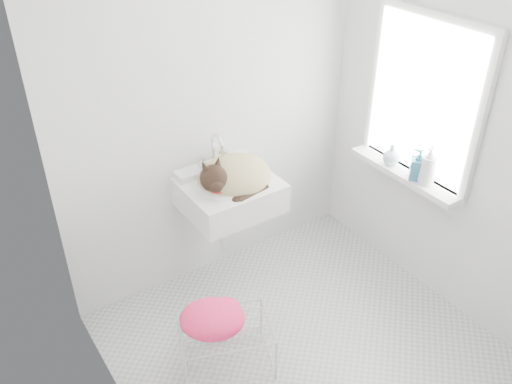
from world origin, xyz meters
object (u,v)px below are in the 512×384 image
bottle_a (425,184)px  bottle_b (416,178)px  sink (229,182)px  wire_rack (226,346)px  cat (232,177)px  bottle_c (390,164)px

bottle_a → bottle_b: bottle_a is taller
sink → wire_rack: (-0.43, -0.63, -0.70)m
bottle_b → cat: bearing=148.6°
wire_rack → bottle_c: bearing=8.2°
wire_rack → bottle_c: bottle_c is taller
sink → bottle_c: bearing=-21.7°
bottle_a → wire_rack: bearing=176.2°
bottle_a → cat: bearing=145.6°
bottle_c → bottle_b: bearing=-90.0°
cat → bottle_a: bearing=-29.2°
cat → bottle_b: cat is taller
wire_rack → bottle_b: bearing=-0.8°
cat → wire_rack: (-0.44, -0.61, -0.74)m
cat → bottle_a: (1.03, -0.71, -0.04)m
bottle_a → bottle_b: size_ratio=1.05×
bottle_a → bottle_c: bottle_a is taller
sink → bottle_b: size_ratio=2.82×
cat → bottle_c: (1.03, -0.40, -0.04)m
wire_rack → bottle_b: size_ratio=2.44×
sink → cat: size_ratio=1.16×
bottle_c → bottle_a: bearing=-90.0°
cat → wire_rack: cat is taller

